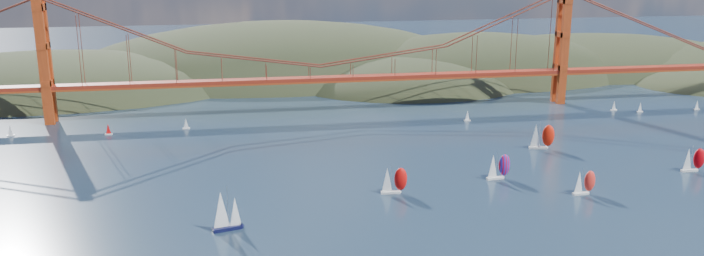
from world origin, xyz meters
name	(u,v)px	position (x,y,z in m)	size (l,w,h in m)	color
headlands	(371,93)	(44.95, 278.29, -12.46)	(725.00, 225.00, 96.00)	black
bridge	(316,44)	(-1.75, 180.00, 32.23)	(552.00, 12.00, 55.00)	maroon
sloop_navy	(225,211)	(-44.22, 43.81, 5.50)	(8.39, 5.62, 12.47)	black
racer_0	(394,180)	(7.47, 64.34, 4.46)	(8.30, 3.56, 9.43)	silver
racer_1	(584,182)	(65.64, 53.05, 4.02)	(7.51, 3.36, 8.51)	silver
racer_2	(693,159)	(114.08, 67.80, 4.35)	(8.02, 3.28, 9.22)	silver
racer_3	(542,136)	(75.06, 103.27, 5.07)	(9.57, 5.16, 10.73)	silver
racer_rwb	(498,166)	(45.03, 71.90, 4.46)	(8.35, 3.79, 9.45)	silver
distant_boat_1	(10,131)	(-131.13, 158.92, 2.41)	(3.00, 2.00, 4.70)	silver
distant_boat_2	(108,129)	(-91.92, 154.21, 2.41)	(3.00, 2.00, 4.70)	silver
distant_boat_3	(186,123)	(-60.84, 158.40, 2.41)	(3.00, 2.00, 4.70)	silver
distant_boat_4	(614,106)	(138.07, 158.35, 2.41)	(3.00, 2.00, 4.70)	silver
distant_boat_5	(640,107)	(148.30, 152.93, 2.41)	(3.00, 2.00, 4.70)	silver
distant_boat_6	(697,105)	(177.87, 152.57, 2.41)	(3.00, 2.00, 4.70)	silver
distant_boat_8	(467,116)	(62.15, 150.60, 2.41)	(3.00, 2.00, 4.70)	silver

